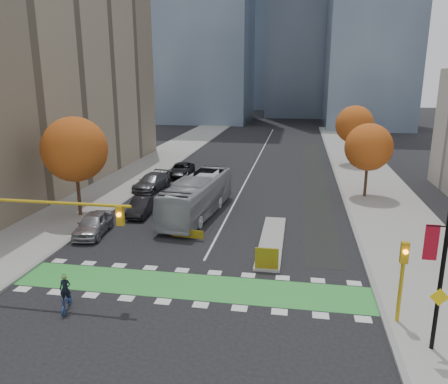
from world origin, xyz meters
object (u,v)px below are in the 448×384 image
at_px(hazard_board, 267,258).
at_px(parked_car_c, 152,182).
at_px(traffic_signal_east, 403,270).
at_px(parked_car_b, 141,207).
at_px(bus, 197,196).
at_px(tree_east_far, 355,125).
at_px(tree_west, 75,149).
at_px(banner_lamppost, 445,250).
at_px(parked_car_d, 181,170).
at_px(traffic_signal_west, 31,221).
at_px(tree_east_near, 369,147).
at_px(cyclist, 66,299).
at_px(parked_car_a, 93,224).

bearing_deg(hazard_board, parked_car_c, 127.12).
xyz_separation_m(traffic_signal_east, parked_car_b, (-17.69, 13.76, -2.03)).
bearing_deg(hazard_board, bus, 123.58).
bearing_deg(tree_east_far, hazard_board, -104.12).
bearing_deg(traffic_signal_east, parked_car_b, 142.11).
height_order(tree_west, banner_lamppost, banner_lamppost).
relative_size(bus, parked_car_d, 2.18).
height_order(tree_east_far, traffic_signal_west, tree_east_far).
distance_m(tree_east_near, cyclist, 30.00).
distance_m(tree_east_far, parked_car_d, 23.01).
height_order(hazard_board, parked_car_d, parked_car_d).
bearing_deg(tree_east_far, traffic_signal_east, -92.97).
bearing_deg(cyclist, parked_car_d, 79.22).
bearing_deg(parked_car_b, bus, 5.08).
height_order(tree_east_near, tree_east_far, tree_east_far).
bearing_deg(cyclist, parked_car_c, 83.60).
distance_m(traffic_signal_west, parked_car_d, 28.59).
bearing_deg(traffic_signal_east, tree_east_far, 87.03).
bearing_deg(traffic_signal_west, parked_car_a, 96.96).
relative_size(parked_car_a, parked_car_c, 0.84).
relative_size(traffic_signal_east, parked_car_a, 0.87).
relative_size(tree_east_far, parked_car_b, 1.78).
bearing_deg(parked_car_b, traffic_signal_east, -42.23).
bearing_deg(hazard_board, cyclist, -146.51).
bearing_deg(tree_east_far, parked_car_c, -142.29).
bearing_deg(traffic_signal_west, tree_east_far, 62.05).
xyz_separation_m(parked_car_a, parked_car_c, (0.00, 13.12, 0.01)).
xyz_separation_m(tree_east_far, parked_car_a, (-21.50, -29.74, -4.44)).
height_order(traffic_signal_east, cyclist, traffic_signal_east).
distance_m(parked_car_a, parked_car_c, 13.12).
xyz_separation_m(tree_east_far, traffic_signal_west, (-20.43, -38.51, -1.21)).
height_order(traffic_signal_east, parked_car_d, traffic_signal_east).
distance_m(parked_car_b, parked_car_d, 14.64).
bearing_deg(cyclist, parked_car_a, 94.04).
xyz_separation_m(banner_lamppost, parked_car_a, (-20.50, 10.76, -3.81)).
distance_m(hazard_board, parked_car_b, 14.39).
xyz_separation_m(parked_car_b, parked_car_d, (-0.48, 14.63, 0.04)).
xyz_separation_m(tree_east_near, parked_car_c, (-21.00, -0.62, -4.05)).
height_order(bus, parked_car_c, bus).
xyz_separation_m(hazard_board, tree_east_far, (8.50, 33.80, 4.44)).
height_order(traffic_signal_west, parked_car_c, traffic_signal_west).
bearing_deg(tree_east_near, tree_east_far, 88.21).
height_order(traffic_signal_east, banner_lamppost, banner_lamppost).
bearing_deg(cyclist, traffic_signal_east, -9.56).
distance_m(tree_east_near, bus, 16.88).
height_order(banner_lamppost, parked_car_c, banner_lamppost).
bearing_deg(parked_car_b, banner_lamppost, -44.48).
xyz_separation_m(cyclist, parked_car_a, (-3.57, 10.30, 0.16)).
bearing_deg(bus, cyclist, -94.38).
bearing_deg(bus, tree_east_near, 34.62).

